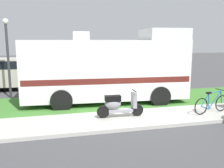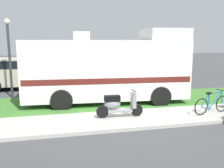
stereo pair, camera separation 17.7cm
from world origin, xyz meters
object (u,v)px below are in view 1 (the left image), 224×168
pickup_truck_near (16,73)px  motorhome_rv (108,68)px  scooter (119,105)px  street_lamp_post (8,50)px  bicycle (212,104)px

pickup_truck_near → motorhome_rv: bearing=-44.2°
scooter → street_lamp_post: size_ratio=0.44×
street_lamp_post → bicycle: bearing=-32.3°
bicycle → street_lamp_post: (-7.89, 4.98, 1.89)m
scooter → street_lamp_post: bearing=133.1°
bicycle → street_lamp_post: 9.52m
scooter → bicycle: bearing=-5.9°
bicycle → scooter: bearing=174.1°
motorhome_rv → bicycle: bearing=-41.5°
pickup_truck_near → street_lamp_post: size_ratio=1.48×
motorhome_rv → street_lamp_post: 5.02m
street_lamp_post → motorhome_rv: bearing=-23.9°
bicycle → pickup_truck_near: 10.81m
scooter → motorhome_rv: bearing=85.3°
motorhome_rv → street_lamp_post: size_ratio=1.89×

